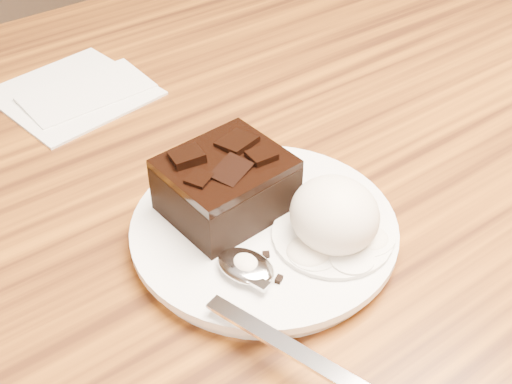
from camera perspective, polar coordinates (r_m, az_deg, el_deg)
dining_table at (r=0.87m, az=3.25°, el=-16.19°), size 1.20×0.80×0.75m
plate at (r=0.49m, az=0.69°, el=-3.44°), size 0.20×0.20×0.02m
brownie at (r=0.49m, az=-2.60°, el=0.30°), size 0.09×0.08×0.04m
ice_cream_scoop at (r=0.47m, az=6.77°, el=-1.96°), size 0.06×0.07×0.05m
melt_puddle at (r=0.48m, az=6.58°, el=-3.77°), size 0.09×0.09×0.00m
spoon at (r=0.45m, az=-0.89°, el=-6.55°), size 0.08×0.17×0.01m
napkin at (r=0.69m, az=-15.46°, el=8.28°), size 0.15×0.15×0.01m
crumb_a at (r=0.50m, az=7.15°, el=-1.42°), size 0.01×0.01×0.00m
crumb_b at (r=0.46m, az=0.87°, el=-5.41°), size 0.01×0.01×0.00m
crumb_c at (r=0.45m, az=1.98°, el=-7.52°), size 0.01×0.01×0.00m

